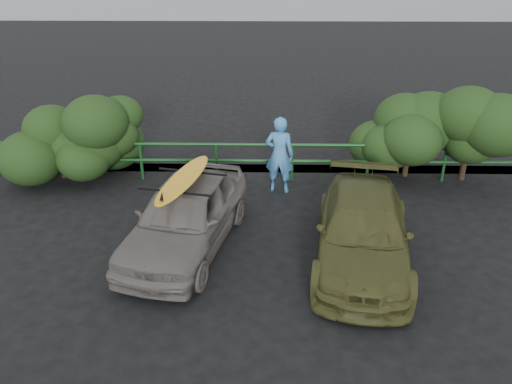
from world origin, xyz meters
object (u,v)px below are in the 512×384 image
at_px(guardrail, 254,162).
at_px(olive_vehicle, 363,231).
at_px(surfboard, 184,179).
at_px(sedan, 186,215).
at_px(man, 279,155).

bearing_deg(guardrail, olive_vehicle, -59.95).
xyz_separation_m(guardrail, surfboard, (-1.30, -3.37, 1.01)).
relative_size(sedan, man, 2.16).
distance_m(sedan, man, 3.34).
height_order(olive_vehicle, man, man).
bearing_deg(man, surfboard, 64.68).
height_order(guardrail, sedan, sedan).
bearing_deg(olive_vehicle, sedan, -177.63).
height_order(guardrail, surfboard, surfboard).
bearing_deg(sedan, olive_vehicle, 5.86).
distance_m(sedan, surfboard, 0.81).
bearing_deg(surfboard, guardrail, 81.60).
bearing_deg(surfboard, olive_vehicle, 5.86).
height_order(guardrail, man, man).
bearing_deg(sedan, surfboard, -32.28).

